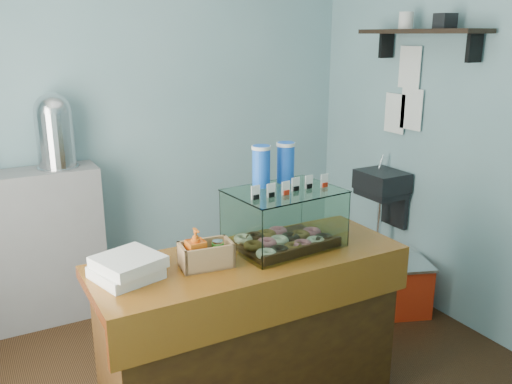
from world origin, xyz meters
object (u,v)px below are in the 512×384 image
counter (250,334)px  coffee_urn (54,129)px  red_cooler (397,287)px  display_case (281,215)px

counter → coffee_urn: 1.93m
red_cooler → coffee_urn: bearing=171.8°
display_case → red_cooler: bearing=11.7°
display_case → coffee_urn: 1.77m
display_case → coffee_urn: (-0.87, 1.51, 0.30)m
coffee_urn → red_cooler: bearing=-28.7°
coffee_urn → red_cooler: (2.10, -1.15, -1.17)m
counter → red_cooler: bearing=16.5°
counter → display_case: display_case is taller
counter → coffee_urn: (-0.65, 1.58, 0.91)m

